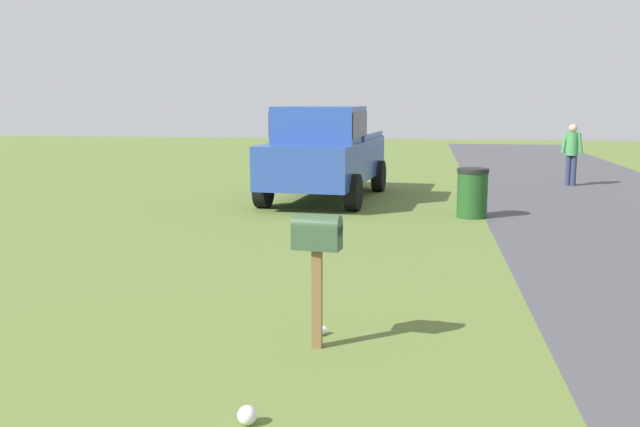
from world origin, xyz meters
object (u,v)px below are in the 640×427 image
Objects in this scene: mailbox at (317,243)px; pickup_truck at (324,151)px; trash_bin at (472,193)px; pedestrian at (572,150)px.

mailbox is 9.74m from pickup_truck.
pedestrian is (5.54, -2.87, 0.45)m from trash_bin.
mailbox reaches higher than trash_bin.
trash_bin is 6.25m from pedestrian.
trash_bin is at bearing 63.13° from pickup_truck.
trash_bin is (7.66, -1.87, -0.50)m from mailbox.
trash_bin is at bearing -5.31° from mailbox.
pedestrian is at bearing 126.01° from pickup_truck.
pickup_truck is 3.78m from trash_bin.
mailbox is at bearing 166.25° from trash_bin.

